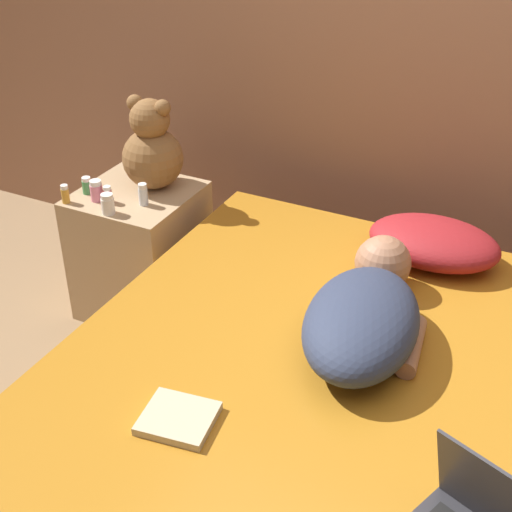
% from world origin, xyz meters
% --- Properties ---
extents(ground_plane, '(12.00, 12.00, 0.00)m').
position_xyz_m(ground_plane, '(0.00, 0.00, 0.00)').
color(ground_plane, '#937551').
extents(wall_back, '(8.00, 0.06, 2.60)m').
position_xyz_m(wall_back, '(0.00, 1.24, 1.30)').
color(wall_back, '#996B51').
rests_on(wall_back, ground_plane).
extents(bed, '(1.71, 1.92, 0.49)m').
position_xyz_m(bed, '(0.00, 0.00, 0.24)').
color(bed, '#4C331E').
rests_on(bed, ground_plane).
extents(nightstand, '(0.45, 0.46, 0.56)m').
position_xyz_m(nightstand, '(-1.14, 0.63, 0.28)').
color(nightstand, tan).
rests_on(nightstand, ground_plane).
extents(pillow, '(0.47, 0.32, 0.14)m').
position_xyz_m(pillow, '(0.05, 0.76, 0.57)').
color(pillow, maroon).
rests_on(pillow, bed).
extents(person_lying, '(0.40, 0.74, 0.20)m').
position_xyz_m(person_lying, '(-0.02, 0.22, 0.59)').
color(person_lying, '#2D3851').
rests_on(person_lying, bed).
extents(teddy_bear, '(0.25, 0.25, 0.38)m').
position_xyz_m(teddy_bear, '(-1.10, 0.71, 0.73)').
color(teddy_bear, brown).
rests_on(teddy_bear, nightstand).
extents(bottle_pink, '(0.05, 0.05, 0.09)m').
position_xyz_m(bottle_pink, '(-1.24, 0.50, 0.60)').
color(bottle_pink, pink).
rests_on(bottle_pink, nightstand).
extents(bottle_amber, '(0.03, 0.03, 0.08)m').
position_xyz_m(bottle_amber, '(-1.34, 0.43, 0.60)').
color(bottle_amber, gold).
rests_on(bottle_amber, nightstand).
extents(bottle_white, '(0.05, 0.05, 0.08)m').
position_xyz_m(bottle_white, '(-1.13, 0.43, 0.60)').
color(bottle_white, white).
rests_on(bottle_white, nightstand).
extents(bottle_green, '(0.04, 0.04, 0.07)m').
position_xyz_m(bottle_green, '(-1.31, 0.54, 0.59)').
color(bottle_green, '#3D8E4C').
rests_on(bottle_green, nightstand).
extents(bottle_red, '(0.03, 0.03, 0.07)m').
position_xyz_m(bottle_red, '(-1.19, 0.51, 0.59)').
color(bottle_red, '#B72D2D').
rests_on(bottle_red, nightstand).
extents(bottle_clear, '(0.04, 0.04, 0.09)m').
position_xyz_m(bottle_clear, '(-1.05, 0.56, 0.60)').
color(bottle_clear, silver).
rests_on(bottle_clear, nightstand).
extents(book, '(0.21, 0.19, 0.02)m').
position_xyz_m(book, '(-0.34, -0.34, 0.51)').
color(book, '#C6B793').
rests_on(book, bed).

